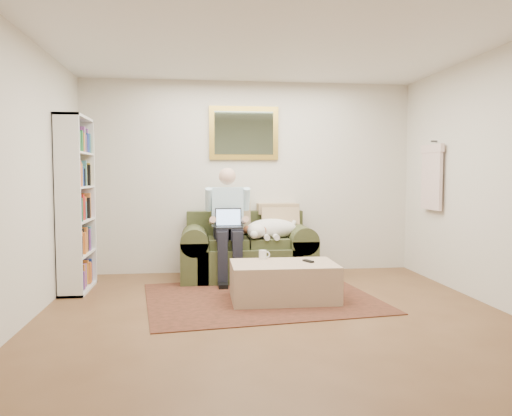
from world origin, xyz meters
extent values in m
cube|color=brown|center=(0.00, 0.00, 0.00)|extent=(4.50, 5.00, 0.01)
cube|color=white|center=(0.00, 0.00, 2.60)|extent=(4.50, 5.00, 0.01)
cube|color=beige|center=(0.00, 2.50, 1.30)|extent=(4.50, 0.01, 2.60)
cube|color=beige|center=(-2.25, 0.00, 1.30)|extent=(0.01, 5.00, 2.60)
cube|color=black|center=(-0.04, 0.96, 0.01)|extent=(2.63, 2.21, 0.01)
cube|color=#424A27|center=(-0.08, 2.00, 0.21)|extent=(1.29, 0.82, 0.42)
cube|color=#424A27|center=(-0.08, 2.36, 0.63)|extent=(1.56, 0.18, 0.43)
cube|color=#424A27|center=(-0.76, 2.00, 0.26)|extent=(0.34, 0.82, 0.86)
cube|color=#424A27|center=(0.60, 2.00, 0.26)|extent=(0.34, 0.82, 0.86)
cube|color=#424A27|center=(-0.33, 1.95, 0.48)|extent=(0.49, 0.56, 0.12)
cube|color=#424A27|center=(0.18, 1.95, 0.48)|extent=(0.49, 0.56, 0.12)
cube|color=black|center=(-0.33, 1.76, 0.69)|extent=(0.33, 0.23, 0.02)
cube|color=black|center=(-0.33, 1.88, 0.81)|extent=(0.33, 0.06, 0.23)
cube|color=#99BFF2|center=(-0.33, 1.87, 0.81)|extent=(0.30, 0.05, 0.20)
cube|color=#CFAD8A|center=(0.19, 0.85, 0.20)|extent=(1.11, 0.71, 0.40)
cylinder|color=white|center=(0.00, 1.11, 0.45)|extent=(0.08, 0.08, 0.10)
cube|color=black|center=(0.46, 0.88, 0.41)|extent=(0.11, 0.16, 0.02)
cube|color=gold|center=(-0.08, 2.48, 1.90)|extent=(0.94, 0.04, 0.72)
cube|color=gray|center=(-0.08, 2.46, 1.90)|extent=(0.80, 0.01, 0.58)
camera|label=1|loc=(-0.73, -4.31, 1.34)|focal=35.00mm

